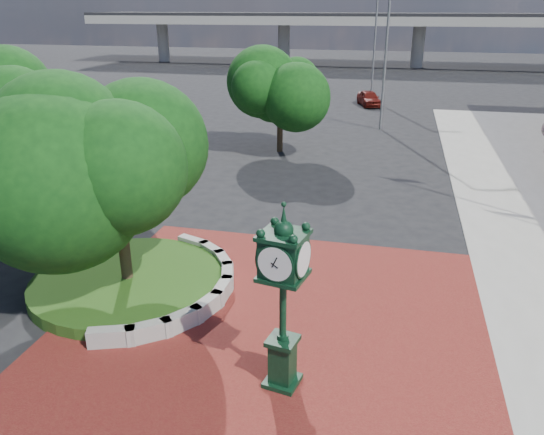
{
  "coord_description": "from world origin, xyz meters",
  "views": [
    {
      "loc": [
        3.02,
        -13.61,
        8.5
      ],
      "look_at": [
        -0.58,
        1.5,
        2.27
      ],
      "focal_mm": 35.0,
      "sensor_mm": 36.0,
      "label": 1
    }
  ],
  "objects_px": {
    "parked_car": "(369,98)",
    "street_lamp_far": "(378,36)",
    "street_lamp_near": "(390,45)",
    "post_clock": "(283,292)"
  },
  "relations": [
    {
      "from": "street_lamp_far",
      "to": "parked_car",
      "type": "bearing_deg",
      "value": -94.0
    },
    {
      "from": "parked_car",
      "to": "street_lamp_far",
      "type": "xyz_separation_m",
      "value": [
        0.24,
        3.38,
        5.23
      ]
    },
    {
      "from": "post_clock",
      "to": "street_lamp_far",
      "type": "bearing_deg",
      "value": 90.38
    },
    {
      "from": "post_clock",
      "to": "street_lamp_far",
      "type": "distance_m",
      "value": 42.69
    },
    {
      "from": "post_clock",
      "to": "parked_car",
      "type": "distance_m",
      "value": 39.23
    },
    {
      "from": "post_clock",
      "to": "street_lamp_far",
      "type": "relative_size",
      "value": 0.46
    },
    {
      "from": "parked_car",
      "to": "street_lamp_near",
      "type": "xyz_separation_m",
      "value": [
        1.72,
        -9.7,
        5.29
      ]
    },
    {
      "from": "street_lamp_far",
      "to": "post_clock",
      "type": "bearing_deg",
      "value": -89.62
    },
    {
      "from": "parked_car",
      "to": "street_lamp_near",
      "type": "bearing_deg",
      "value": -98.14
    },
    {
      "from": "street_lamp_near",
      "to": "parked_car",
      "type": "bearing_deg",
      "value": 100.06
    }
  ]
}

